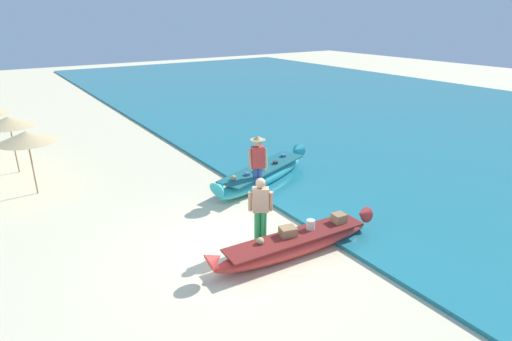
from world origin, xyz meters
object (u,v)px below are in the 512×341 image
at_px(person_vendor_hatted, 258,161).
at_px(person_tourist_customer, 260,209).
at_px(boat_cyan_midground, 263,175).
at_px(boat_red_foreground, 296,243).

relative_size(person_vendor_hatted, person_tourist_customer, 1.08).
bearing_deg(person_vendor_hatted, boat_cyan_midground, 44.68).
distance_m(boat_red_foreground, person_tourist_customer, 1.10).
bearing_deg(person_vendor_hatted, person_tourist_customer, -122.56).
relative_size(boat_red_foreground, boat_cyan_midground, 0.98).
distance_m(boat_red_foreground, person_vendor_hatted, 3.45).
height_order(boat_cyan_midground, person_vendor_hatted, person_vendor_hatted).
height_order(boat_red_foreground, person_vendor_hatted, person_vendor_hatted).
xyz_separation_m(boat_red_foreground, boat_cyan_midground, (1.69, 3.77, 0.05)).
bearing_deg(boat_cyan_midground, person_tourist_customer, -125.37).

